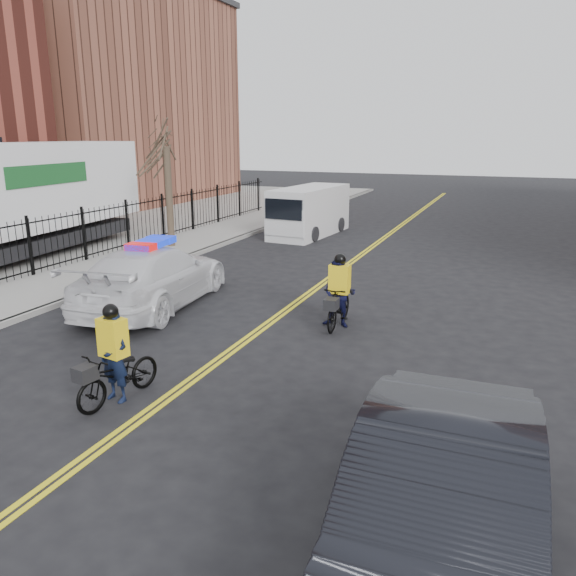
# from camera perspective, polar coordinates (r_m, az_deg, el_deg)

# --- Properties ---
(ground) EXTENTS (120.00, 120.00, 0.00)m
(ground) POSITION_cam_1_polar(r_m,az_deg,el_deg) (11.83, -7.57, -7.68)
(ground) COLOR black
(ground) RESTS_ON ground
(center_line_left) EXTENTS (0.10, 60.00, 0.01)m
(center_line_left) POSITION_cam_1_polar(r_m,az_deg,el_deg) (18.85, 4.23, 1.18)
(center_line_left) COLOR yellow
(center_line_left) RESTS_ON ground
(center_line_right) EXTENTS (0.10, 60.00, 0.01)m
(center_line_right) POSITION_cam_1_polar(r_m,az_deg,el_deg) (18.81, 4.69, 1.14)
(center_line_right) COLOR yellow
(center_line_right) RESTS_ON ground
(sidewalk) EXTENTS (3.00, 60.00, 0.15)m
(sidewalk) POSITION_cam_1_polar(r_m,az_deg,el_deg) (22.19, -14.33, 3.08)
(sidewalk) COLOR gray
(sidewalk) RESTS_ON ground
(curb) EXTENTS (0.20, 60.00, 0.15)m
(curb) POSITION_cam_1_polar(r_m,az_deg,el_deg) (21.35, -11.08, 2.80)
(curb) COLOR gray
(curb) RESTS_ON ground
(iron_fence) EXTENTS (0.12, 28.00, 2.00)m
(iron_fence) POSITION_cam_1_polar(r_m,az_deg,el_deg) (22.94, -17.53, 5.59)
(iron_fence) COLOR black
(iron_fence) RESTS_ON ground
(warehouse_far) EXTENTS (14.00, 18.00, 14.00)m
(warehouse_far) POSITION_cam_1_polar(r_m,az_deg,el_deg) (43.98, -19.27, 17.63)
(warehouse_far) COLOR brown
(warehouse_far) RESTS_ON ground
(street_tree) EXTENTS (3.20, 3.20, 4.80)m
(street_tree) POSITION_cam_1_polar(r_m,az_deg,el_deg) (23.44, -12.17, 12.39)
(street_tree) COLOR #3B2E23
(street_tree) RESTS_ON sidewalk
(police_cruiser) EXTENTS (3.08, 6.08, 1.85)m
(police_cruiser) POSITION_cam_1_polar(r_m,az_deg,el_deg) (15.80, -13.51, 1.19)
(police_cruiser) COLOR white
(police_cruiser) RESTS_ON ground
(dark_sedan) EXTENTS (2.00, 5.39, 1.76)m
(dark_sedan) POSITION_cam_1_polar(r_m,az_deg,el_deg) (6.32, 15.19, -21.31)
(dark_sedan) COLOR black
(dark_sedan) RESTS_ON ground
(cargo_van) EXTENTS (2.40, 5.49, 2.24)m
(cargo_van) POSITION_cam_1_polar(r_m,az_deg,el_deg) (26.52, 2.06, 7.71)
(cargo_van) COLOR silver
(cargo_van) RESTS_ON ground
(cyclist_near) EXTENTS (0.93, 1.91, 1.79)m
(cyclist_near) POSITION_cam_1_polar(r_m,az_deg,el_deg) (10.46, -17.18, -7.71)
(cyclist_near) COLOR black
(cyclist_near) RESTS_ON ground
(cyclist_far) EXTENTS (0.83, 1.83, 1.85)m
(cyclist_far) POSITION_cam_1_polar(r_m,az_deg,el_deg) (13.77, 5.21, -1.05)
(cyclist_far) COLOR black
(cyclist_far) RESTS_ON ground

